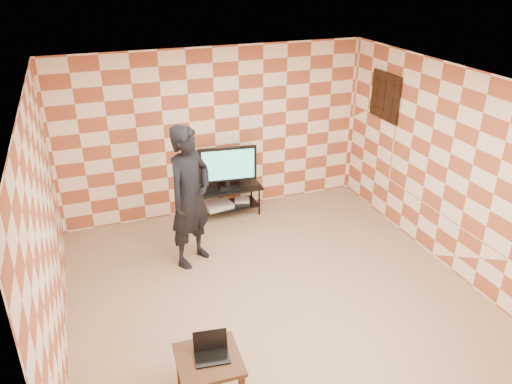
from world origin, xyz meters
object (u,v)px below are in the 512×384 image
tv_stand (228,194)px  tv (228,165)px  side_table (209,365)px  person (190,197)px

tv_stand → tv: (0.00, -0.00, 0.51)m
tv → side_table: tv is taller
side_table → person: size_ratio=0.31×
person → tv_stand: bearing=16.7°
side_table → person: bearing=80.1°
side_table → person: 2.53m
tv_stand → person: person is taller
side_table → person: (0.43, 2.43, 0.59)m
tv_stand → side_table: bearing=-110.0°
tv_stand → person: bearing=-127.2°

